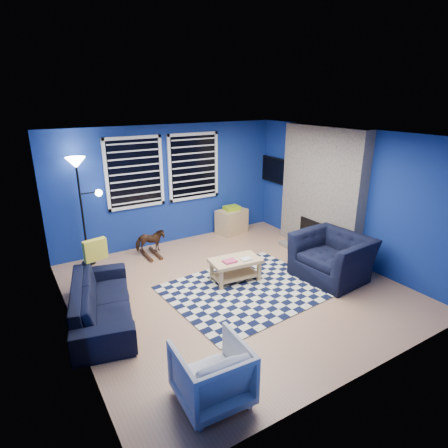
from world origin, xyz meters
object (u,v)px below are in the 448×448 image
Objects in this scene: armchair_bent at (212,373)px; floor_lamp at (79,178)px; tv at (277,171)px; sofa at (102,301)px; rocking_horse at (150,241)px; coffee_table at (235,265)px; cabinet at (232,221)px; armchair_big at (332,257)px.

armchair_bent is 4.37m from floor_lamp.
tv reaches higher than armchair_bent.
tv is 5.66m from armchair_bent.
sofa is at bearing -97.42° from floor_lamp.
tv reaches higher than rocking_horse.
floor_lamp is at bearing 134.12° from coffee_table.
cabinet reaches higher than rocking_horse.
floor_lamp reaches higher than sofa.
coffee_table is 0.44× the size of floor_lamp.
floor_lamp is at bearing -82.58° from armchair_bent.
cabinet is 0.37× the size of floor_lamp.
rocking_horse is (-2.38, 2.52, -0.08)m from armchair_big.
tv is at bearing -55.01° from sofa.
tv is at bearing -72.19° from rocking_horse.
cabinet is (1.23, 2.05, -0.01)m from coffee_table.
armchair_bent is 0.98× the size of cabinet.
floor_lamp reaches higher than armchair_bent.
cabinet is (-1.06, 0.25, -1.11)m from tv.
sofa is 0.98× the size of floor_lamp.
sofa is 3.48× the size of rocking_horse.
armchair_bent is (-3.96, -3.91, -1.07)m from tv.
tv is at bearing -132.37° from armchair_bent.
floor_lamp is (-1.13, 0.28, 1.35)m from rocking_horse.
tv is 0.50× the size of sofa.
sofa is 2.19m from armchair_bent.
cabinet is (2.90, 4.16, -0.05)m from armchair_bent.
armchair_big reaches higher than cabinet.
armchair_big is 1.70m from coffee_table.
armchair_big reaches higher than rocking_horse.
rocking_horse is 2.11m from cabinet.
armchair_bent is at bearing -128.28° from coffee_table.
cabinet is at bearing 0.07° from floor_lamp.
floor_lamp reaches higher than cabinet.
floor_lamp is (0.27, 2.05, 1.37)m from sofa.
floor_lamp reaches higher than coffee_table.
sofa reaches higher than rocking_horse.
rocking_horse is at bearing -98.74° from armchair_bent.
armchair_bent is at bearing -135.35° from tv.
rocking_horse is at bearing 175.35° from cabinet.
rocking_horse is 0.77× the size of cabinet.
cabinet is at bearing 166.71° from tv.
tv reaches higher than armchair_big.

